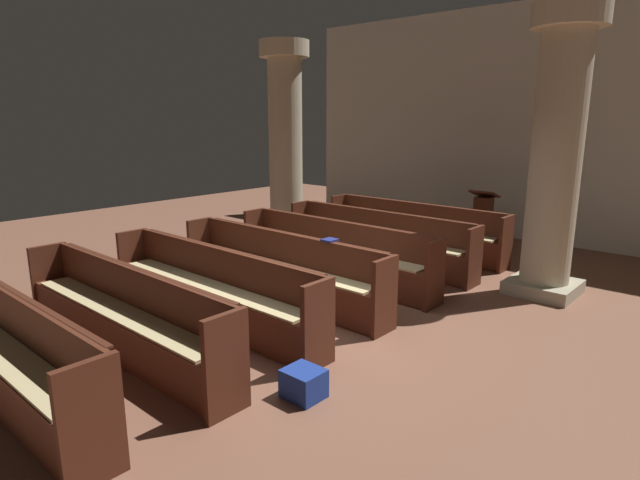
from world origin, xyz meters
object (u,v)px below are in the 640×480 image
at_px(pew_row_2, 333,250).
at_px(lectern, 482,223).
at_px(pew_row_6, 1,345).
at_px(pillar_far_side, 286,140).
at_px(kneeler_box_blue, 304,383).
at_px(pew_row_3, 279,265).
at_px(hymn_book, 330,240).
at_px(pew_row_1, 377,237).
at_px(pillar_aisle_side, 557,151).
at_px(pew_row_4, 211,285).
at_px(pew_row_0, 413,227).
at_px(pew_row_5, 122,310).

xyz_separation_m(pew_row_2, lectern, (0.74, 3.45, -0.03)).
distance_m(pew_row_6, pillar_far_side, 6.62).
bearing_deg(kneeler_box_blue, pillar_far_side, 136.49).
xyz_separation_m(pillar_far_side, kneeler_box_blue, (4.46, -4.24, -1.83)).
bearing_deg(pew_row_3, hymn_book, 15.08).
relative_size(pew_row_3, kneeler_box_blue, 10.45).
xyz_separation_m(pew_row_1, kneeler_box_blue, (1.97, -3.83, -0.35)).
distance_m(lectern, kneeler_box_blue, 6.30).
height_order(pew_row_2, pillar_aisle_side, pillar_aisle_side).
height_order(pew_row_4, pew_row_6, same).
height_order(pew_row_1, pillar_far_side, pillar_far_side).
xyz_separation_m(pillar_aisle_side, kneeler_box_blue, (-0.58, -4.24, -1.83)).
height_order(hymn_book, kneeler_box_blue, hymn_book).
bearing_deg(pew_row_2, lectern, 77.96).
bearing_deg(pew_row_6, pew_row_4, 90.00).
xyz_separation_m(pew_row_0, lectern, (0.74, 1.23, -0.03)).
distance_m(pew_row_3, pillar_far_side, 3.91).
distance_m(pew_row_3, pew_row_4, 1.11).
xyz_separation_m(pew_row_6, pillar_aisle_side, (2.54, 5.95, 1.48)).
xyz_separation_m(pew_row_1, pew_row_4, (0.00, -3.32, 0.00)).
relative_size(pew_row_1, pew_row_5, 1.00).
bearing_deg(pillar_aisle_side, pew_row_4, -124.28).
bearing_deg(pew_row_5, pew_row_1, 90.00).
relative_size(pew_row_4, pew_row_5, 1.00).
height_order(pew_row_0, pew_row_6, same).
bearing_deg(pew_row_1, pew_row_3, -90.00).
relative_size(pew_row_5, pillar_far_side, 0.92).
xyz_separation_m(pillar_aisle_side, hymn_book, (-1.83, -2.43, -1.06)).
relative_size(pew_row_0, pew_row_1, 1.00).
distance_m(pew_row_1, pew_row_5, 4.43).
bearing_deg(pew_row_5, lectern, 83.80).
bearing_deg(pew_row_1, pillar_far_side, 170.73).
height_order(pew_row_4, pillar_aisle_side, pillar_aisle_side).
height_order(pew_row_2, pillar_far_side, pillar_far_side).
xyz_separation_m(pew_row_3, pew_row_5, (0.00, -2.22, 0.00)).
xyz_separation_m(pew_row_3, pillar_far_side, (-2.49, 2.62, 1.48)).
distance_m(pew_row_4, pew_row_5, 1.11).
xyz_separation_m(pew_row_1, pew_row_2, (0.00, -1.11, 0.00)).
bearing_deg(pew_row_0, pew_row_1, -90.00).
distance_m(pew_row_6, lectern, 7.92).
relative_size(pew_row_2, pew_row_3, 1.00).
relative_size(pew_row_3, pillar_far_side, 0.92).
bearing_deg(pillar_aisle_side, pillar_far_side, -179.99).
bearing_deg(pew_row_4, pew_row_0, 90.00).
bearing_deg(pew_row_3, kneeler_box_blue, -39.34).
xyz_separation_m(pillar_far_side, hymn_book, (3.21, -2.43, -1.06)).
bearing_deg(pew_row_6, pillar_far_side, 112.75).
relative_size(pew_row_0, kneeler_box_blue, 10.45).
bearing_deg(lectern, pew_row_4, -97.40).
bearing_deg(pew_row_6, pew_row_0, 90.00).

